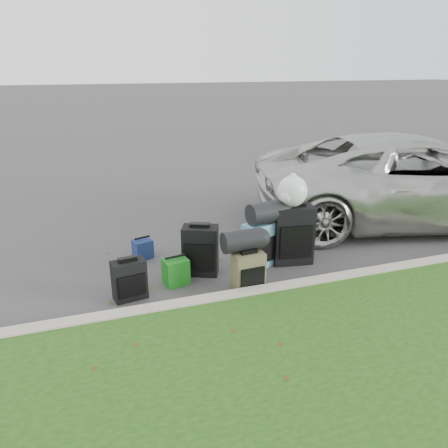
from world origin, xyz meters
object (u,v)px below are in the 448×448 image
object	(u,v)px
suitcase_large_black_left	(200,250)
suv	(414,179)
suitcase_large_black_right	(292,234)
suitcase_teal	(259,245)
suitcase_small_black	(129,280)
tote_green	(176,272)
suitcase_olive	(248,272)
tote_navy	(143,249)

from	to	relation	value
suitcase_large_black_left	suv	bearing A→B (deg)	34.67
suitcase_large_black_right	suv	bearing A→B (deg)	26.82
suitcase_teal	suitcase_large_black_right	world-z (taller)	suitcase_large_black_right
suitcase_small_black	tote_green	xyz separation A→B (m)	(0.60, 0.18, -0.07)
suitcase_teal	suitcase_olive	bearing A→B (deg)	-143.73
suv	suitcase_teal	bearing A→B (deg)	119.83
tote_green	tote_navy	bearing A→B (deg)	96.42
tote_green	tote_navy	distance (m)	0.97
suv	suitcase_olive	size ratio (longest dim) A/B	10.65
suv	suitcase_teal	size ratio (longest dim) A/B	8.73
suitcase_olive	suitcase_large_black_right	world-z (taller)	suitcase_large_black_right
suitcase_large_black_left	suitcase_large_black_right	distance (m)	1.32
tote_navy	suitcase_large_black_right	bearing A→B (deg)	-38.28
suitcase_teal	suitcase_large_black_right	distance (m)	0.50
suv	suitcase_small_black	bearing A→B (deg)	118.24
suv	suitcase_large_black_right	bearing A→B (deg)	122.65
suitcase_olive	suv	bearing A→B (deg)	18.67
suitcase_large_black_left	tote_green	xyz separation A→B (m)	(-0.38, -0.19, -0.16)
suitcase_olive	tote_green	distance (m)	0.93
suitcase_large_black_right	tote_navy	size ratio (longest dim) A/B	3.00
suitcase_olive	tote_navy	size ratio (longest dim) A/B	1.86
tote_green	tote_navy	size ratio (longest dim) A/B	1.23
suitcase_large_black_left	tote_navy	bearing A→B (deg)	154.68
suitcase_small_black	tote_green	world-z (taller)	suitcase_small_black
suv	tote_green	distance (m)	4.65
suitcase_olive	suitcase_large_black_right	bearing A→B (deg)	30.64
tote_green	suitcase_teal	bearing A→B (deg)	-3.05
suv	tote_green	xyz separation A→B (m)	(-4.50, -1.04, -0.59)
suitcase_large_black_right	tote_navy	distance (m)	2.14
suitcase_small_black	tote_green	bearing A→B (deg)	7.71
suitcase_olive	tote_navy	xyz separation A→B (m)	(-1.07, 1.40, -0.12)
suitcase_olive	suitcase_teal	size ratio (longest dim) A/B	0.82
suitcase_olive	tote_green	bearing A→B (deg)	145.54
suitcase_olive	suitcase_large_black_right	distance (m)	1.10
suitcase_olive	tote_navy	distance (m)	1.77
suv	suitcase_olive	bearing A→B (deg)	127.04
suitcase_large_black_right	tote_green	bearing A→B (deg)	-166.50
suitcase_small_black	suitcase_large_black_right	size ratio (longest dim) A/B	0.59
suitcase_small_black	suitcase_large_black_right	world-z (taller)	suitcase_large_black_right
suv	tote_navy	distance (m)	4.82
suitcase_small_black	suitcase_olive	xyz separation A→B (m)	(1.40, -0.30, 0.01)
suitcase_small_black	suitcase_olive	size ratio (longest dim) A/B	0.95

